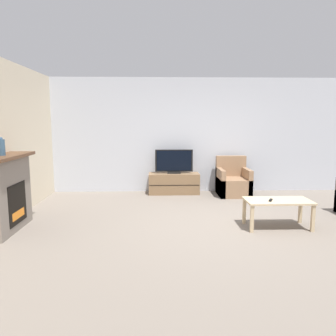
{
  "coord_description": "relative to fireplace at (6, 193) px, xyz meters",
  "views": [
    {
      "loc": [
        -1.01,
        -5.11,
        1.69
      ],
      "look_at": [
        -0.83,
        0.74,
        0.85
      ],
      "focal_mm": 35.0,
      "sensor_mm": 36.0,
      "label": 1
    }
  ],
  "objects": [
    {
      "name": "tv",
      "position": [
        2.7,
        2.55,
        0.13
      ],
      "size": [
        0.87,
        0.18,
        0.56
      ],
      "color": "black",
      "rests_on": "tv_stand"
    },
    {
      "name": "armchair",
      "position": [
        4.06,
        2.36,
        -0.32
      ],
      "size": [
        0.7,
        0.76,
        0.88
      ],
      "color": "#937051",
      "rests_on": "ground"
    },
    {
      "name": "mantel_vase_centre_left",
      "position": [
        0.02,
        -0.09,
        0.71
      ],
      "size": [
        0.11,
        0.11,
        0.28
      ],
      "color": "#385670",
      "rests_on": "fireplace"
    },
    {
      "name": "wall_back",
      "position": [
        3.34,
        2.85,
        0.75
      ],
      "size": [
        12.0,
        0.06,
        2.7
      ],
      "color": "silver",
      "rests_on": "ground"
    },
    {
      "name": "fireplace",
      "position": [
        0.0,
        0.0,
        0.0
      ],
      "size": [
        0.44,
        1.24,
        1.19
      ],
      "color": "slate",
      "rests_on": "ground"
    },
    {
      "name": "ground_plane",
      "position": [
        3.34,
        0.12,
        -0.6
      ],
      "size": [
        24.0,
        24.0,
        0.0
      ],
      "primitive_type": "plane",
      "color": "slate"
    },
    {
      "name": "tv_stand",
      "position": [
        2.7,
        2.55,
        -0.36
      ],
      "size": [
        1.17,
        0.45,
        0.48
      ],
      "color": "brown",
      "rests_on": "ground"
    },
    {
      "name": "remote",
      "position": [
        4.1,
        -0.03,
        -0.14
      ],
      "size": [
        0.1,
        0.15,
        0.02
      ],
      "rotation": [
        0.0,
        0.0,
        -0.47
      ],
      "color": "black",
      "rests_on": "coffee_table"
    },
    {
      "name": "coffee_table",
      "position": [
        4.23,
        0.02,
        -0.21
      ],
      "size": [
        1.03,
        0.53,
        0.45
      ],
      "color": "#CCB289",
      "rests_on": "ground"
    }
  ]
}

